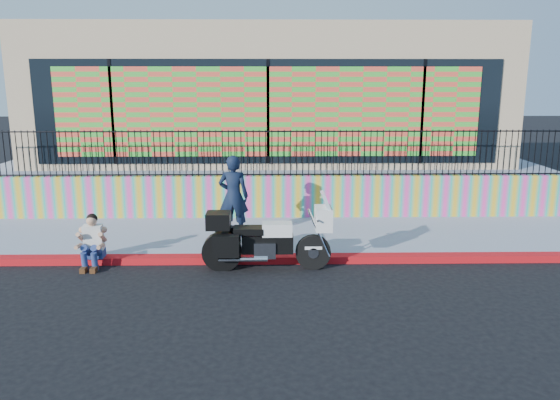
{
  "coord_description": "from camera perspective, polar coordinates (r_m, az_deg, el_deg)",
  "views": [
    {
      "loc": [
        0.06,
        -10.8,
        3.74
      ],
      "look_at": [
        0.27,
        1.2,
        1.06
      ],
      "focal_mm": 35.0,
      "sensor_mm": 36.0,
      "label": 1
    }
  ],
  "objects": [
    {
      "name": "ground",
      "position": [
        11.43,
        -1.26,
        -6.52
      ],
      "size": [
        90.0,
        90.0,
        0.0
      ],
      "primitive_type": "plane",
      "color": "black",
      "rests_on": "ground"
    },
    {
      "name": "elevated_platform",
      "position": [
        19.4,
        -1.18,
        3.35
      ],
      "size": [
        16.0,
        10.0,
        1.25
      ],
      "primitive_type": "cube",
      "color": "gray",
      "rests_on": "ground"
    },
    {
      "name": "sidewalk",
      "position": [
        12.98,
        -1.24,
        -3.82
      ],
      "size": [
        16.0,
        3.0,
        0.15
      ],
      "primitive_type": "cube",
      "color": "gray",
      "rests_on": "ground"
    },
    {
      "name": "mural_wall",
      "position": [
        14.38,
        -1.23,
        0.37
      ],
      "size": [
        16.0,
        0.2,
        1.1
      ],
      "primitive_type": "cube",
      "color": "#F340A0",
      "rests_on": "sidewalk"
    },
    {
      "name": "police_motorcycle",
      "position": [
        10.83,
        -1.57,
        -3.96
      ],
      "size": [
        2.53,
        0.83,
        1.57
      ],
      "color": "black",
      "rests_on": "ground"
    },
    {
      "name": "storefront_building",
      "position": [
        18.94,
        -1.21,
        11.1
      ],
      "size": [
        14.0,
        8.06,
        4.0
      ],
      "color": "tan",
      "rests_on": "elevated_platform"
    },
    {
      "name": "red_curb",
      "position": [
        11.41,
        -1.27,
        -6.16
      ],
      "size": [
        16.0,
        0.3,
        0.15
      ],
      "primitive_type": "cube",
      "color": "#AD0D0C",
      "rests_on": "ground"
    },
    {
      "name": "police_officer",
      "position": [
        12.57,
        -4.89,
        0.41
      ],
      "size": [
        0.74,
        0.54,
        1.9
      ],
      "primitive_type": "imported",
      "rotation": [
        0.0,
        0.0,
        3.02
      ],
      "color": "black",
      "rests_on": "sidewalk"
    },
    {
      "name": "metal_fence",
      "position": [
        14.18,
        -1.25,
        4.92
      ],
      "size": [
        15.8,
        0.04,
        1.2
      ],
      "primitive_type": null,
      "color": "black",
      "rests_on": "mural_wall"
    },
    {
      "name": "seated_man",
      "position": [
        11.62,
        -19.08,
        -4.58
      ],
      "size": [
        0.54,
        0.71,
        1.06
      ],
      "color": "navy",
      "rests_on": "ground"
    }
  ]
}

